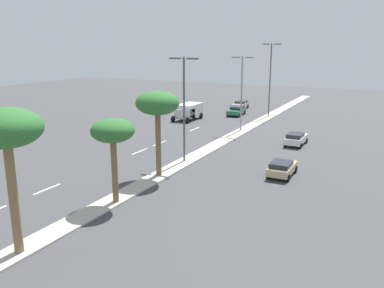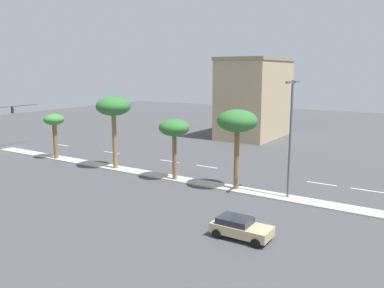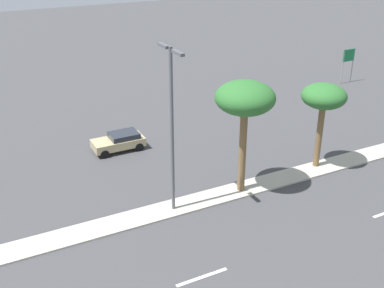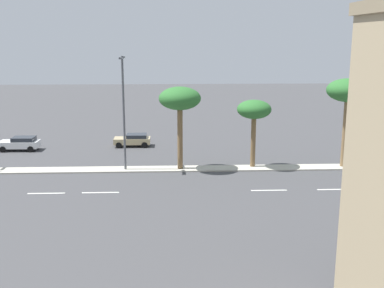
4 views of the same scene
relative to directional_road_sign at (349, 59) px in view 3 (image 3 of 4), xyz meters
The scene contains 8 objects.
ground_plane 29.27m from the directional_road_sign, 119.63° to the left, with size 160.00×160.00×0.00m, color #424244.
median_curb 39.05m from the directional_road_sign, 111.70° to the left, with size 1.80×97.80×0.12m, color #B7B2A3.
lane_stripe_trailing 35.56m from the directional_road_sign, 125.59° to the left, with size 0.20×2.80×0.01m, color silver.
directional_road_sign is the anchor object (origin of this frame).
palm_tree_inboard 21.48m from the directional_road_sign, 131.09° to the left, with size 3.04×3.04×6.04m.
palm_tree_front 27.10m from the directional_road_sign, 122.49° to the left, with size 3.66×3.66×7.28m.
street_lamp_left 31.28m from the directional_road_sign, 117.82° to the left, with size 2.90×0.24×9.90m.
sedan_tan_outboard 28.09m from the directional_road_sign, 100.21° to the left, with size 1.95×3.89×1.35m.
Camera 3 is at (-22.44, 50.39, 15.81)m, focal length 44.58 mm.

